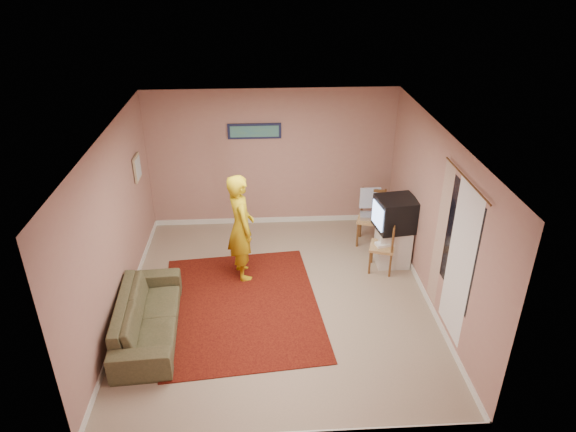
{
  "coord_description": "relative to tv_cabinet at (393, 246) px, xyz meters",
  "views": [
    {
      "loc": [
        -0.22,
        -6.3,
        4.72
      ],
      "look_at": [
        0.19,
        0.6,
        1.11
      ],
      "focal_mm": 32.0,
      "sensor_mm": 36.0,
      "label": 1
    }
  ],
  "objects": [
    {
      "name": "ceiling",
      "position": [
        -1.95,
        -0.92,
        2.27
      ],
      "size": [
        4.5,
        5.0,
        0.02
      ],
      "primitive_type": "cube",
      "color": "silver",
      "rests_on": "wall_back"
    },
    {
      "name": "wall_front",
      "position": [
        -1.95,
        -3.42,
        0.97
      ],
      "size": [
        4.5,
        0.02,
        2.6
      ],
      "primitive_type": "cube",
      "color": "#A77C6D",
      "rests_on": "ground"
    },
    {
      "name": "blue_throw",
      "position": [
        -0.24,
        0.87,
        0.48
      ],
      "size": [
        0.36,
        0.05,
        0.38
      ],
      "primitive_type": "cube",
      "color": "#97B8F7",
      "rests_on": "chair_a"
    },
    {
      "name": "person",
      "position": [
        -2.49,
        -0.21,
        0.55
      ],
      "size": [
        0.59,
        0.73,
        1.76
      ],
      "primitive_type": "imported",
      "rotation": [
        0.0,
        0.0,
        1.86
      ],
      "color": "gold",
      "rests_on": "ground"
    },
    {
      "name": "wall_left",
      "position": [
        -4.2,
        -0.92,
        0.97
      ],
      "size": [
        0.02,
        5.0,
        2.6
      ],
      "primitive_type": "cube",
      "color": "#A77C6D",
      "rests_on": "ground"
    },
    {
      "name": "crt_tv",
      "position": [
        -0.01,
        -0.0,
        0.6
      ],
      "size": [
        0.7,
        0.64,
        0.54
      ],
      "rotation": [
        0.0,
        0.0,
        0.15
      ],
      "color": "black",
      "rests_on": "tv_cabinet"
    },
    {
      "name": "ground",
      "position": [
        -1.95,
        -0.92,
        -0.33
      ],
      "size": [
        5.0,
        5.0,
        0.0
      ],
      "primitive_type": "plane",
      "color": "gray",
      "rests_on": "ground"
    },
    {
      "name": "baseboard_right",
      "position": [
        0.29,
        -0.92,
        -0.28
      ],
      "size": [
        0.02,
        5.0,
        0.1
      ],
      "primitive_type": "cube",
      "color": "white",
      "rests_on": "ground"
    },
    {
      "name": "baseboard_back",
      "position": [
        -1.95,
        1.57,
        -0.28
      ],
      "size": [
        4.5,
        0.02,
        0.1
      ],
      "primitive_type": "cube",
      "color": "white",
      "rests_on": "ground"
    },
    {
      "name": "curtain_sheer",
      "position": [
        0.28,
        -1.97,
        0.92
      ],
      "size": [
        0.01,
        0.75,
        2.1
      ],
      "primitive_type": "cube",
      "color": "white",
      "rests_on": "wall_right"
    },
    {
      "name": "curtain_rod",
      "position": [
        0.25,
        -1.82,
        1.99
      ],
      "size": [
        0.02,
        1.4,
        0.02
      ],
      "primitive_type": "cylinder",
      "rotation": [
        1.57,
        0.0,
        0.0
      ],
      "color": "brown",
      "rests_on": "wall_right"
    },
    {
      "name": "wall_right",
      "position": [
        0.3,
        -0.92,
        0.97
      ],
      "size": [
        0.02,
        5.0,
        2.6
      ],
      "primitive_type": "cube",
      "color": "#A77C6D",
      "rests_on": "ground"
    },
    {
      "name": "window",
      "position": [
        0.29,
        -1.82,
        1.12
      ],
      "size": [
        0.01,
        1.1,
        1.5
      ],
      "primitive_type": "cube",
      "color": "black",
      "rests_on": "wall_right"
    },
    {
      "name": "dvd_player",
      "position": [
        -0.24,
        0.68,
        0.21
      ],
      "size": [
        0.43,
        0.34,
        0.07
      ],
      "primitive_type": "cube",
      "rotation": [
        0.0,
        0.0,
        -0.16
      ],
      "color": "silver",
      "rests_on": "chair_a"
    },
    {
      "name": "area_rug",
      "position": [
        -2.5,
        -1.05,
        -0.32
      ],
      "size": [
        2.51,
        3.01,
        0.01
      ],
      "primitive_type": "cube",
      "rotation": [
        0.0,
        0.0,
        0.1
      ],
      "color": "#310507",
      "rests_on": "ground"
    },
    {
      "name": "tv_cabinet",
      "position": [
        0.0,
        0.0,
        0.0
      ],
      "size": [
        0.52,
        0.47,
        0.66
      ],
      "primitive_type": "cube",
      "color": "silver",
      "rests_on": "ground"
    },
    {
      "name": "curtain_floral",
      "position": [
        0.26,
        -1.27,
        0.92
      ],
      "size": [
        0.01,
        0.35,
        2.1
      ],
      "primitive_type": "cube",
      "color": "beige",
      "rests_on": "wall_right"
    },
    {
      "name": "picture_left",
      "position": [
        -4.17,
        0.68,
        1.22
      ],
      "size": [
        0.04,
        0.38,
        0.42
      ],
      "color": "tan",
      "rests_on": "wall_left"
    },
    {
      "name": "chair_b",
      "position": [
        -0.23,
        -0.19,
        0.21
      ],
      "size": [
        0.49,
        0.5,
        0.49
      ],
      "rotation": [
        0.0,
        0.0,
        -1.89
      ],
      "color": "tan",
      "rests_on": "ground"
    },
    {
      "name": "baseboard_left",
      "position": [
        -4.19,
        -0.92,
        -0.28
      ],
      "size": [
        0.02,
        5.0,
        0.1
      ],
      "primitive_type": "cube",
      "color": "white",
      "rests_on": "ground"
    },
    {
      "name": "game_console",
      "position": [
        -0.23,
        -0.19,
        0.15
      ],
      "size": [
        0.24,
        0.2,
        0.04
      ],
      "primitive_type": "cube",
      "rotation": [
        0.0,
        0.0,
        0.22
      ],
      "color": "white",
      "rests_on": "chair_b"
    },
    {
      "name": "chair_a",
      "position": [
        -0.24,
        0.68,
        0.28
      ],
      "size": [
        0.57,
        0.55,
        0.54
      ],
      "rotation": [
        0.0,
        0.0,
        -0.33
      ],
      "color": "tan",
      "rests_on": "ground"
    },
    {
      "name": "sofa",
      "position": [
        -3.75,
        -1.56,
        -0.04
      ],
      "size": [
        0.89,
        2.01,
        0.57
      ],
      "primitive_type": "imported",
      "rotation": [
        0.0,
        0.0,
        1.63
      ],
      "color": "brown",
      "rests_on": "ground"
    },
    {
      "name": "wall_back",
      "position": [
        -1.95,
        1.58,
        0.97
      ],
      "size": [
        4.5,
        0.02,
        2.6
      ],
      "primitive_type": "cube",
      "color": "#A77C6D",
      "rests_on": "ground"
    },
    {
      "name": "picture_back",
      "position": [
        -2.25,
        1.55,
        1.52
      ],
      "size": [
        0.95,
        0.04,
        0.28
      ],
      "color": "#151A3B",
      "rests_on": "wall_back"
    }
  ]
}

